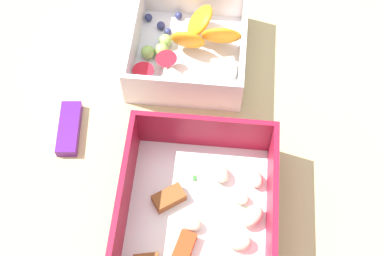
{
  "coord_description": "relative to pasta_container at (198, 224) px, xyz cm",
  "views": [
    {
      "loc": [
        -32.27,
        0.05,
        57.49
      ],
      "look_at": [
        -1.55,
        -0.31,
        4.0
      ],
      "focal_mm": 49.64,
      "sensor_mm": 36.0,
      "label": 1
    }
  ],
  "objects": [
    {
      "name": "table_surface",
      "position": [
        13.2,
        0.82,
        -2.97
      ],
      "size": [
        80.0,
        80.0,
        2.0
      ],
      "primitive_type": "cube",
      "color": "tan",
      "rests_on": "ground"
    },
    {
      "name": "pasta_container",
      "position": [
        0.0,
        0.0,
        0.0
      ],
      "size": [
        23.1,
        18.37,
        6.4
      ],
      "rotation": [
        0.0,
        0.0,
        -0.1
      ],
      "color": "white",
      "rests_on": "table_surface"
    },
    {
      "name": "fruit_bowl",
      "position": [
        23.22,
        0.76,
        0.04
      ],
      "size": [
        16.81,
        15.95,
        5.89
      ],
      "rotation": [
        0.0,
        0.0,
        -0.11
      ],
      "color": "white",
      "rests_on": "table_surface"
    },
    {
      "name": "candy_bar",
      "position": [
        12.58,
        15.12,
        -1.37
      ],
      "size": [
        7.02,
        2.45,
        1.2
      ],
      "primitive_type": "cube",
      "rotation": [
        0.0,
        0.0,
        -0.01
      ],
      "color": "#51197A",
      "rests_on": "table_surface"
    }
  ]
}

